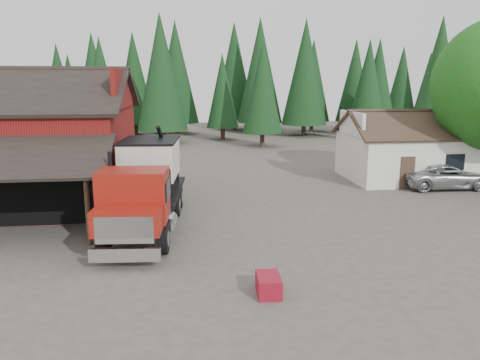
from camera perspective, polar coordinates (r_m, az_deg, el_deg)
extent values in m
plane|color=#4A443A|center=(17.48, -0.59, -9.44)|extent=(120.00, 120.00, 0.00)
cube|color=maroon|center=(28.05, -26.00, 2.75)|extent=(12.00, 10.00, 5.00)
cube|color=black|center=(30.16, -25.06, 10.08)|extent=(12.80, 5.53, 2.35)
cube|color=maroon|center=(26.40, -14.11, 10.73)|extent=(0.25, 7.00, 2.00)
cylinder|color=#382619|center=(19.34, -18.06, -3.57)|extent=(0.20, 0.20, 2.80)
cube|color=silver|center=(33.07, 19.81, 2.70)|extent=(8.00, 6.00, 3.00)
cube|color=#38281E|center=(31.49, 21.30, 6.30)|extent=(8.60, 3.42, 1.80)
cube|color=#38281E|center=(34.16, 18.95, 6.83)|extent=(8.60, 3.42, 1.80)
cube|color=silver|center=(31.23, 13.47, 6.74)|extent=(0.20, 4.20, 1.50)
cube|color=silver|center=(34.80, 26.01, 6.36)|extent=(0.20, 4.20, 1.50)
cube|color=#38281E|center=(29.83, 19.72, 0.80)|extent=(0.90, 0.06, 2.00)
cube|color=black|center=(31.18, 24.74, 1.98)|extent=(1.20, 0.06, 1.00)
sphere|color=#155613|center=(32.23, 26.50, 8.21)|extent=(4.40, 4.40, 4.40)
cylinder|color=#382619|center=(47.17, 2.72, 5.05)|extent=(0.44, 0.44, 1.60)
cone|color=black|center=(46.85, 2.78, 11.26)|extent=(3.96, 3.96, 9.00)
cylinder|color=#382619|center=(48.74, 22.49, 4.39)|extent=(0.44, 0.44, 1.60)
cone|color=black|center=(48.43, 23.07, 11.56)|extent=(4.84, 4.84, 11.00)
cylinder|color=#382619|center=(50.56, -9.34, 5.36)|extent=(0.44, 0.44, 1.60)
cone|color=black|center=(50.26, -9.60, 12.86)|extent=(5.28, 5.28, 12.00)
cylinder|color=black|center=(18.33, -16.28, -6.98)|extent=(0.46, 1.19, 1.16)
cylinder|color=black|center=(17.93, -9.34, -7.07)|extent=(0.46, 1.19, 1.16)
cylinder|color=black|center=(23.07, -13.32, -2.96)|extent=(0.46, 1.19, 1.16)
cylinder|color=black|center=(22.75, -7.83, -2.96)|extent=(0.46, 1.19, 1.16)
cylinder|color=black|center=(24.48, -12.68, -2.08)|extent=(0.46, 1.19, 1.16)
cylinder|color=black|center=(24.18, -7.51, -2.06)|extent=(0.46, 1.19, 1.16)
cube|color=black|center=(21.17, -11.28, -3.02)|extent=(1.86, 9.14, 0.42)
cube|color=silver|center=(16.59, -13.86, -8.85)|extent=(2.43, 0.38, 0.47)
cube|color=silver|center=(16.41, -13.93, -5.96)|extent=(2.01, 0.26, 0.95)
cube|color=maroon|center=(16.96, -13.54, -4.80)|extent=(2.47, 1.55, 0.90)
cube|color=maroon|center=(18.11, -12.81, -1.81)|extent=(2.66, 1.98, 1.95)
cube|color=black|center=(17.24, -13.35, -1.44)|extent=(2.22, 0.26, 0.95)
cylinder|color=black|center=(19.12, -15.50, 0.55)|extent=(0.16, 0.16, 1.90)
cube|color=black|center=(19.14, -12.24, -1.22)|extent=(2.59, 0.33, 1.69)
cube|color=black|center=(22.52, -10.74, -1.36)|extent=(3.15, 6.31, 0.17)
cube|color=silver|center=(22.22, -10.89, 2.57)|extent=(2.69, 3.66, 1.69)
cone|color=silver|center=(22.41, -10.79, -0.10)|extent=(2.49, 2.49, 0.74)
cube|color=black|center=(22.10, -10.98, 4.78)|extent=(2.80, 3.77, 0.08)
cylinder|color=black|center=(23.60, -8.84, 2.91)|extent=(0.96, 2.26, 3.22)
cube|color=maroon|center=(25.00, -11.38, 0.61)|extent=(0.70, 0.89, 0.47)
cylinder|color=silver|center=(18.92, -8.64, -5.03)|extent=(0.67, 1.10, 0.59)
imported|color=#AAAEB2|center=(31.08, 23.80, 0.43)|extent=(5.47, 2.68, 1.49)
cube|color=maroon|center=(14.59, 3.49, -12.65)|extent=(0.75, 1.13, 0.60)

